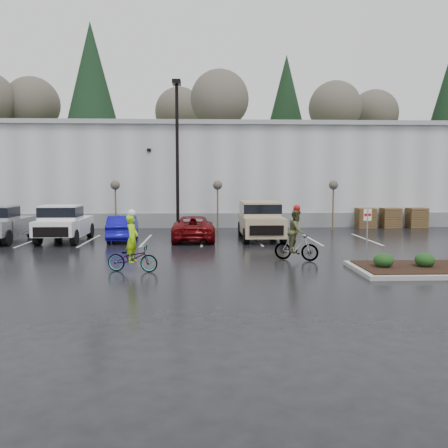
{
  "coord_description": "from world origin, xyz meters",
  "views": [
    {
      "loc": [
        -2.37,
        -17.37,
        3.31
      ],
      "look_at": [
        -1.49,
        3.55,
        1.3
      ],
      "focal_mm": 38.0,
      "sensor_mm": 36.0,
      "label": 1
    }
  ],
  "objects_px": {
    "pickup_white": "(66,222)",
    "pallet_stack_c": "(416,218)",
    "pickup_silver": "(3,223)",
    "cyclist_olive": "(296,240)",
    "sapling_mid": "(218,188)",
    "fire_lane_sign": "(367,229)",
    "suv_tan": "(261,220)",
    "car_red": "(193,228)",
    "cyclist_hivis": "(132,252)",
    "sapling_west": "(115,188)",
    "car_blue": "(123,228)",
    "pallet_stack_b": "(390,218)",
    "lamppost": "(177,140)",
    "sapling_east": "(333,188)",
    "pallet_stack_a": "(365,218)"
  },
  "relations": [
    {
      "from": "sapling_mid",
      "to": "pickup_white",
      "type": "height_order",
      "value": "sapling_mid"
    },
    {
      "from": "pallet_stack_a",
      "to": "pallet_stack_c",
      "type": "distance_m",
      "value": 3.5
    },
    {
      "from": "car_red",
      "to": "cyclist_hivis",
      "type": "xyz_separation_m",
      "value": [
        -1.96,
        -8.65,
        0.03
      ]
    },
    {
      "from": "pallet_stack_c",
      "to": "car_red",
      "type": "bearing_deg",
      "value": -158.41
    },
    {
      "from": "suv_tan",
      "to": "cyclist_hivis",
      "type": "height_order",
      "value": "cyclist_hivis"
    },
    {
      "from": "suv_tan",
      "to": "sapling_east",
      "type": "bearing_deg",
      "value": 41.37
    },
    {
      "from": "lamppost",
      "to": "sapling_west",
      "type": "xyz_separation_m",
      "value": [
        -4.0,
        1.0,
        -2.96
      ]
    },
    {
      "from": "pallet_stack_b",
      "to": "pickup_silver",
      "type": "distance_m",
      "value": 23.96
    },
    {
      "from": "pickup_white",
      "to": "pallet_stack_c",
      "type": "bearing_deg",
      "value": 15.21
    },
    {
      "from": "pallet_stack_b",
      "to": "fire_lane_sign",
      "type": "relative_size",
      "value": 0.61
    },
    {
      "from": "sapling_west",
      "to": "cyclist_hivis",
      "type": "bearing_deg",
      "value": -77.24
    },
    {
      "from": "fire_lane_sign",
      "to": "suv_tan",
      "type": "xyz_separation_m",
      "value": [
        -3.07,
        8.15,
        -0.38
      ]
    },
    {
      "from": "sapling_west",
      "to": "pickup_silver",
      "type": "height_order",
      "value": "sapling_west"
    },
    {
      "from": "pickup_silver",
      "to": "pickup_white",
      "type": "xyz_separation_m",
      "value": [
        3.27,
        0.07,
        0.0
      ]
    },
    {
      "from": "lamppost",
      "to": "cyclist_hivis",
      "type": "xyz_separation_m",
      "value": [
        -0.93,
        -12.57,
        -4.99
      ]
    },
    {
      "from": "pickup_silver",
      "to": "suv_tan",
      "type": "distance_m",
      "value": 13.73
    },
    {
      "from": "pallet_stack_b",
      "to": "pickup_white",
      "type": "relative_size",
      "value": 0.26
    },
    {
      "from": "pallet_stack_c",
      "to": "suv_tan",
      "type": "bearing_deg",
      "value": -153.4
    },
    {
      "from": "car_red",
      "to": "pallet_stack_a",
      "type": "bearing_deg",
      "value": -153.96
    },
    {
      "from": "pickup_silver",
      "to": "suv_tan",
      "type": "xyz_separation_m",
      "value": [
        13.72,
        0.33,
        0.05
      ]
    },
    {
      "from": "car_red",
      "to": "suv_tan",
      "type": "xyz_separation_m",
      "value": [
        3.69,
        0.28,
        0.37
      ]
    },
    {
      "from": "lamppost",
      "to": "suv_tan",
      "type": "relative_size",
      "value": 1.81
    },
    {
      "from": "lamppost",
      "to": "pickup_silver",
      "type": "height_order",
      "value": "lamppost"
    },
    {
      "from": "sapling_east",
      "to": "fire_lane_sign",
      "type": "height_order",
      "value": "sapling_east"
    },
    {
      "from": "sapling_west",
      "to": "suv_tan",
      "type": "height_order",
      "value": "sapling_west"
    },
    {
      "from": "car_red",
      "to": "cyclist_olive",
      "type": "distance_m",
      "value": 7.87
    },
    {
      "from": "sapling_mid",
      "to": "pickup_white",
      "type": "distance_m",
      "value": 9.74
    },
    {
      "from": "pickup_silver",
      "to": "cyclist_olive",
      "type": "relative_size",
      "value": 2.3
    },
    {
      "from": "pickup_white",
      "to": "suv_tan",
      "type": "xyz_separation_m",
      "value": [
        10.45,
        0.26,
        0.05
      ]
    },
    {
      "from": "lamppost",
      "to": "car_red",
      "type": "bearing_deg",
      "value": -75.21
    },
    {
      "from": "lamppost",
      "to": "pallet_stack_c",
      "type": "bearing_deg",
      "value": 7.13
    },
    {
      "from": "lamppost",
      "to": "suv_tan",
      "type": "xyz_separation_m",
      "value": [
        4.73,
        -3.65,
        -4.66
      ]
    },
    {
      "from": "fire_lane_sign",
      "to": "suv_tan",
      "type": "distance_m",
      "value": 8.72
    },
    {
      "from": "pickup_silver",
      "to": "car_blue",
      "type": "bearing_deg",
      "value": 1.4
    },
    {
      "from": "sapling_west",
      "to": "car_blue",
      "type": "distance_m",
      "value": 5.39
    },
    {
      "from": "sapling_west",
      "to": "fire_lane_sign",
      "type": "height_order",
      "value": "sapling_west"
    },
    {
      "from": "pallet_stack_b",
      "to": "suv_tan",
      "type": "height_order",
      "value": "suv_tan"
    },
    {
      "from": "pickup_silver",
      "to": "cyclist_olive",
      "type": "bearing_deg",
      "value": -24.43
    },
    {
      "from": "sapling_east",
      "to": "pickup_silver",
      "type": "relative_size",
      "value": 0.62
    },
    {
      "from": "pallet_stack_c",
      "to": "fire_lane_sign",
      "type": "xyz_separation_m",
      "value": [
        -8.2,
        -13.8,
        0.73
      ]
    },
    {
      "from": "sapling_mid",
      "to": "cyclist_olive",
      "type": "bearing_deg",
      "value": -76.04
    },
    {
      "from": "pickup_silver",
      "to": "car_red",
      "type": "height_order",
      "value": "pickup_silver"
    },
    {
      "from": "fire_lane_sign",
      "to": "pickup_white",
      "type": "relative_size",
      "value": 0.42
    },
    {
      "from": "suv_tan",
      "to": "cyclist_hivis",
      "type": "relative_size",
      "value": 2.29
    },
    {
      "from": "cyclist_hivis",
      "to": "sapling_mid",
      "type": "bearing_deg",
      "value": -3.16
    },
    {
      "from": "pickup_silver",
      "to": "suv_tan",
      "type": "height_order",
      "value": "suv_tan"
    },
    {
      "from": "pallet_stack_b",
      "to": "car_blue",
      "type": "distance_m",
      "value": 17.92
    },
    {
      "from": "sapling_east",
      "to": "car_blue",
      "type": "height_order",
      "value": "sapling_east"
    },
    {
      "from": "pickup_silver",
      "to": "car_blue",
      "type": "relative_size",
      "value": 1.26
    },
    {
      "from": "lamppost",
      "to": "sapling_west",
      "type": "bearing_deg",
      "value": 165.96
    }
  ]
}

